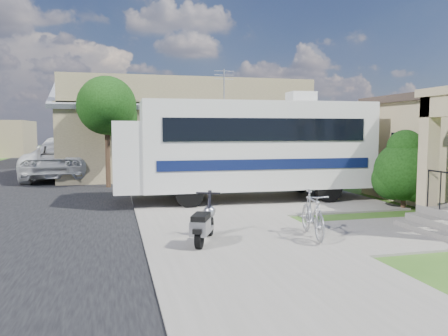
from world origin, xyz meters
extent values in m
plane|color=#244813|center=(0.00, 0.00, 0.00)|extent=(120.00, 120.00, 0.00)
cube|color=black|center=(-7.50, 10.00, 0.01)|extent=(9.00, 80.00, 0.02)
cube|color=slate|center=(-1.00, 10.00, 0.03)|extent=(4.00, 80.00, 0.06)
cube|color=slate|center=(1.50, 4.50, 0.03)|extent=(7.00, 6.00, 0.05)
cube|color=slate|center=(3.00, -1.00, 0.03)|extent=(4.00, 3.00, 0.05)
cube|color=black|center=(5.48, 2.70, 1.70)|extent=(0.04, 1.10, 1.20)
cube|color=slate|center=(3.70, -1.30, 0.16)|extent=(0.40, 2.16, 0.32)
cube|color=slate|center=(3.35, -1.30, 0.08)|extent=(0.35, 2.16, 0.16)
cube|color=tan|center=(4.08, -0.28, 1.85)|extent=(0.35, 0.35, 2.70)
cube|color=#736447|center=(0.00, 14.00, 1.80)|extent=(12.00, 8.00, 3.60)
cube|color=#595B65|center=(0.00, 12.00, 4.15)|extent=(12.50, 4.40, 1.78)
cube|color=#595B65|center=(0.00, 16.00, 4.15)|extent=(12.50, 4.40, 1.78)
cube|color=#595B65|center=(0.00, 14.00, 4.85)|extent=(12.50, 0.50, 0.22)
cube|color=#736447|center=(0.00, 10.10, 4.15)|extent=(11.76, 0.20, 1.30)
cylinder|color=#322516|center=(-3.80, 9.00, 1.57)|extent=(0.20, 0.20, 3.15)
sphere|color=black|center=(-3.80, 9.00, 3.38)|extent=(2.40, 2.40, 2.40)
sphere|color=black|center=(-3.40, 9.20, 2.93)|extent=(1.68, 1.68, 1.68)
cylinder|color=#322516|center=(-3.80, 19.00, 1.65)|extent=(0.20, 0.20, 3.29)
sphere|color=black|center=(-3.80, 19.00, 3.53)|extent=(2.40, 2.40, 2.40)
sphere|color=black|center=(-3.40, 19.20, 3.06)|extent=(1.68, 1.68, 1.68)
cylinder|color=#322516|center=(-3.80, 28.00, 1.50)|extent=(0.20, 0.20, 3.01)
sphere|color=black|center=(-3.80, 28.00, 3.22)|extent=(2.40, 2.40, 2.40)
sphere|color=black|center=(-3.40, 28.20, 2.79)|extent=(1.68, 1.68, 1.68)
cube|color=beige|center=(1.08, 4.45, 1.89)|extent=(7.64, 2.93, 2.81)
cube|color=beige|center=(-3.13, 4.57, 1.57)|extent=(0.94, 2.59, 2.16)
cube|color=black|center=(-3.33, 4.58, 2.16)|extent=(0.13, 2.30, 0.97)
cube|color=black|center=(1.04, 3.08, 2.40)|extent=(6.43, 0.22, 0.70)
cube|color=black|center=(1.12, 5.81, 2.40)|extent=(6.43, 0.22, 0.70)
cube|color=#0B1338|center=(1.04, 3.08, 1.33)|extent=(6.81, 0.22, 0.32)
cube|color=#0B1338|center=(1.12, 5.81, 1.33)|extent=(6.81, 0.22, 0.32)
cube|color=beige|center=(2.70, 4.40, 3.49)|extent=(0.89, 0.78, 0.38)
cylinder|color=#93939A|center=(0.00, 4.48, 3.84)|extent=(0.04, 0.04, 1.08)
cylinder|color=black|center=(-1.37, 3.33, 0.49)|extent=(0.87, 0.33, 0.86)
cylinder|color=black|center=(-1.30, 5.71, 0.49)|extent=(0.87, 0.33, 0.86)
cylinder|color=black|center=(3.16, 3.20, 0.49)|extent=(0.87, 0.33, 0.86)
cylinder|color=black|center=(3.23, 5.57, 0.49)|extent=(0.87, 0.33, 0.86)
cylinder|color=#322516|center=(4.89, 1.73, 0.36)|extent=(0.14, 0.14, 0.71)
sphere|color=black|center=(4.89, 1.73, 1.15)|extent=(1.78, 1.78, 1.78)
sphere|color=black|center=(5.25, 2.00, 1.51)|extent=(1.42, 1.42, 1.42)
sphere|color=black|center=(4.62, 1.91, 0.89)|extent=(1.24, 1.24, 1.24)
sphere|color=black|center=(5.07, 1.46, 0.80)|extent=(1.07, 1.07, 1.07)
sphere|color=black|center=(4.89, 1.73, 1.87)|extent=(1.07, 1.07, 1.07)
cylinder|color=black|center=(-1.96, -1.29, 0.27)|extent=(0.28, 0.44, 0.43)
cylinder|color=black|center=(-1.54, -0.31, 0.27)|extent=(0.28, 0.44, 0.43)
cube|color=#93939A|center=(-1.77, -0.84, 0.33)|extent=(0.48, 0.61, 0.08)
cube|color=#93939A|center=(-1.92, -1.20, 0.47)|extent=(0.51, 0.62, 0.29)
cube|color=black|center=(-1.90, -1.16, 0.66)|extent=(0.50, 0.65, 0.12)
cube|color=black|center=(-2.02, -1.43, 0.45)|extent=(0.24, 0.25, 0.10)
cylinder|color=black|center=(-1.57, -0.37, 0.66)|extent=(0.20, 0.33, 0.81)
sphere|color=#93939A|center=(-1.54, -0.31, 0.60)|extent=(0.27, 0.27, 0.27)
sphere|color=black|center=(-1.51, -0.23, 0.60)|extent=(0.12, 0.12, 0.12)
cylinder|color=black|center=(-1.60, -0.44, 1.03)|extent=(0.51, 0.24, 0.04)
cube|color=black|center=(-1.54, -0.31, 0.39)|extent=(0.23, 0.30, 0.06)
imported|color=#93939A|center=(0.61, -0.98, 0.51)|extent=(0.74, 1.74, 1.01)
imported|color=silver|center=(-5.98, 12.94, 0.88)|extent=(3.22, 6.46, 1.76)
imported|color=silver|center=(-6.80, 19.75, 0.96)|extent=(3.15, 6.76, 1.91)
cylinder|color=#156A17|center=(3.77, -0.31, 0.10)|extent=(0.45, 0.45, 0.20)
camera|label=1|loc=(-3.55, -9.57, 2.40)|focal=35.00mm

